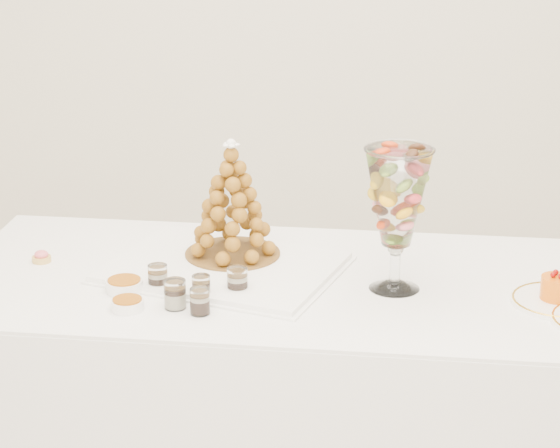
{
  "coord_description": "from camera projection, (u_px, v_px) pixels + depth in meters",
  "views": [
    {
      "loc": [
        0.18,
        -2.59,
        1.95
      ],
      "look_at": [
        -0.01,
        0.22,
        0.95
      ],
      "focal_mm": 70.0,
      "sensor_mm": 36.0,
      "label": 1
    }
  ],
  "objects": [
    {
      "name": "macaron_vase",
      "position": [
        398.0,
        199.0,
        2.85
      ],
      "size": [
        0.18,
        0.18,
        0.39
      ],
      "color": "white",
      "rests_on": "buffet_table"
    },
    {
      "name": "pink_tart",
      "position": [
        41.0,
        257.0,
        3.11
      ],
      "size": [
        0.05,
        0.05,
        0.03
      ],
      "color": "tan",
      "rests_on": "buffet_table"
    },
    {
      "name": "verrine_e",
      "position": [
        200.0,
        301.0,
        2.76
      ],
      "size": [
        0.06,
        0.06,
        0.07
      ],
      "primitive_type": "cylinder",
      "rotation": [
        0.0,
        0.0,
        -0.28
      ],
      "color": "white",
      "rests_on": "buffet_table"
    },
    {
      "name": "lace_tray",
      "position": [
        223.0,
        268.0,
        3.04
      ],
      "size": [
        0.72,
        0.63,
        0.02
      ],
      "primitive_type": "cube",
      "rotation": [
        0.0,
        0.0,
        -0.33
      ],
      "color": "white",
      "rests_on": "buffet_table"
    },
    {
      "name": "cake_plate",
      "position": [
        557.0,
        301.0,
        2.84
      ],
      "size": [
        0.24,
        0.24,
        0.01
      ],
      "primitive_type": "cylinder",
      "color": "white",
      "rests_on": "buffet_table"
    },
    {
      "name": "verrine_c",
      "position": [
        237.0,
        281.0,
        2.88
      ],
      "size": [
        0.07,
        0.07,
        0.07
      ],
      "primitive_type": "cylinder",
      "rotation": [
        0.0,
        0.0,
        -0.32
      ],
      "color": "white",
      "rests_on": "buffet_table"
    },
    {
      "name": "verrine_d",
      "position": [
        175.0,
        294.0,
        2.8
      ],
      "size": [
        0.07,
        0.07,
        0.08
      ],
      "primitive_type": "cylinder",
      "rotation": [
        0.0,
        0.0,
        0.33
      ],
      "color": "white",
      "rests_on": "buffet_table"
    },
    {
      "name": "croquembouche",
      "position": [
        232.0,
        199.0,
        3.06
      ],
      "size": [
        0.29,
        0.29,
        0.34
      ],
      "rotation": [
        0.0,
        0.0,
        -0.34
      ],
      "color": "brown",
      "rests_on": "lace_tray"
    },
    {
      "name": "verrine_b",
      "position": [
        201.0,
        287.0,
        2.85
      ],
      "size": [
        0.06,
        0.06,
        0.07
      ],
      "primitive_type": "cylinder",
      "rotation": [
        0.0,
        0.0,
        0.2
      ],
      "color": "white",
      "rests_on": "buffet_table"
    },
    {
      "name": "verrine_a",
      "position": [
        158.0,
        278.0,
        2.91
      ],
      "size": [
        0.06,
        0.06,
        0.07
      ],
      "primitive_type": "cylinder",
      "rotation": [
        0.0,
        0.0,
        0.19
      ],
      "color": "white",
      "rests_on": "buffet_table"
    },
    {
      "name": "ramekin_front",
      "position": [
        127.0,
        305.0,
        2.79
      ],
      "size": [
        0.08,
        0.08,
        0.03
      ],
      "primitive_type": "cylinder",
      "color": "white",
      "rests_on": "buffet_table"
    },
    {
      "name": "mousse_cake",
      "position": [
        557.0,
        287.0,
        2.83
      ],
      "size": [
        0.09,
        0.09,
        0.08
      ],
      "color": "orange",
      "rests_on": "cake_plate"
    },
    {
      "name": "ramekin_back",
      "position": [
        124.0,
        286.0,
        2.91
      ],
      "size": [
        0.1,
        0.1,
        0.03
      ],
      "primitive_type": "cylinder",
      "color": "white",
      "rests_on": "buffet_table"
    },
    {
      "name": "buffet_table",
      "position": [
        331.0,
        412.0,
        3.11
      ],
      "size": [
        2.17,
        0.97,
        0.81
      ],
      "rotation": [
        0.0,
        0.0,
        -0.06
      ],
      "color": "white",
      "rests_on": "ground"
    }
  ]
}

